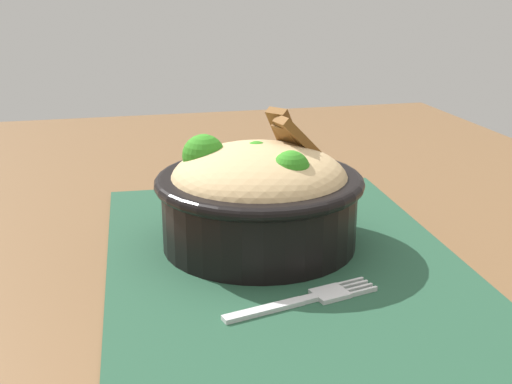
# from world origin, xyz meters

# --- Properties ---
(table) EXTENTS (1.34, 0.94, 0.73)m
(table) POSITION_xyz_m (0.00, 0.00, 0.67)
(table) COLOR brown
(table) RESTS_ON ground_plane
(placemat) EXTENTS (0.49, 0.32, 0.00)m
(placemat) POSITION_xyz_m (0.01, 0.01, 0.73)
(placemat) COLOR #1E422D
(placemat) RESTS_ON table
(bowl) EXTENTS (0.19, 0.19, 0.12)m
(bowl) POSITION_xyz_m (-0.05, -0.00, 0.78)
(bowl) COLOR black
(bowl) RESTS_ON placemat
(fork) EXTENTS (0.05, 0.13, 0.00)m
(fork) POSITION_xyz_m (0.07, 0.01, 0.74)
(fork) COLOR beige
(fork) RESTS_ON placemat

